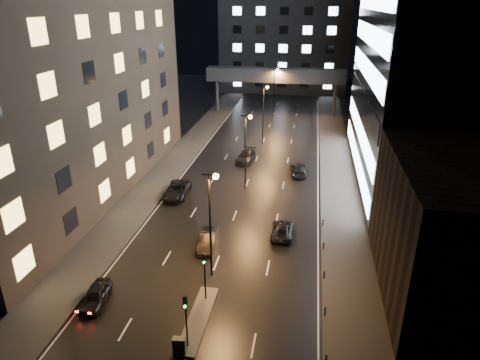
{
  "coord_description": "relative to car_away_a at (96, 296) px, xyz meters",
  "views": [
    {
      "loc": [
        8.03,
        -24.07,
        23.39
      ],
      "look_at": [
        0.4,
        21.41,
        4.0
      ],
      "focal_mm": 32.0,
      "sensor_mm": 36.0,
      "label": 1
    }
  ],
  "objects": [
    {
      "name": "ground",
      "position": [
        8.64,
        37.42,
        -0.73
      ],
      "size": [
        160.0,
        160.0,
        0.0
      ],
      "primitive_type": "plane",
      "color": "black",
      "rests_on": "ground"
    },
    {
      "name": "sidewalk_left",
      "position": [
        -3.86,
        32.42,
        -0.66
      ],
      "size": [
        5.0,
        110.0,
        0.15
      ],
      "primitive_type": "cube",
      "color": "#383533",
      "rests_on": "ground"
    },
    {
      "name": "sidewalk_right",
      "position": [
        21.14,
        32.42,
        -0.66
      ],
      "size": [
        5.0,
        110.0,
        0.15
      ],
      "primitive_type": "cube",
      "color": "#383533",
      "rests_on": "ground"
    },
    {
      "name": "building_left",
      "position": [
        -13.86,
        21.42,
        19.27
      ],
      "size": [
        15.0,
        48.0,
        40.0
      ],
      "primitive_type": "cube",
      "color": "#2D2319",
      "rests_on": "ground"
    },
    {
      "name": "building_right_low",
      "position": [
        28.64,
        6.42,
        5.27
      ],
      "size": [
        10.0,
        18.0,
        12.0
      ],
      "primitive_type": "cube",
      "color": "black",
      "rests_on": "ground"
    },
    {
      "name": "building_right_glass",
      "position": [
        33.64,
        33.42,
        21.77
      ],
      "size": [
        20.0,
        36.0,
        45.0
      ],
      "primitive_type": "cube",
      "color": "black",
      "rests_on": "ground"
    },
    {
      "name": "building_far",
      "position": [
        8.64,
        95.42,
        11.77
      ],
      "size": [
        34.0,
        14.0,
        25.0
      ],
      "primitive_type": "cube",
      "color": "#333335",
      "rests_on": "ground"
    },
    {
      "name": "skybridge",
      "position": [
        8.64,
        67.42,
        7.61
      ],
      "size": [
        30.0,
        3.0,
        10.0
      ],
      "color": "#333335",
      "rests_on": "ground"
    },
    {
      "name": "median_island",
      "position": [
        8.94,
        -0.58,
        -0.66
      ],
      "size": [
        1.6,
        8.0,
        0.15
      ],
      "primitive_type": "cube",
      "color": "#383533",
      "rests_on": "ground"
    },
    {
      "name": "traffic_signal_near",
      "position": [
        8.94,
        1.92,
        2.36
      ],
      "size": [
        0.28,
        0.34,
        4.4
      ],
      "color": "black",
      "rests_on": "median_island"
    },
    {
      "name": "traffic_signal_far",
      "position": [
        8.94,
        -3.58,
        2.36
      ],
      "size": [
        0.28,
        0.34,
        4.4
      ],
      "color": "black",
      "rests_on": "median_island"
    },
    {
      "name": "bollard_row",
      "position": [
        18.84,
        3.92,
        -0.28
      ],
      "size": [
        0.12,
        25.12,
        0.9
      ],
      "color": "black",
      "rests_on": "ground"
    },
    {
      "name": "streetlight_near",
      "position": [
        8.8,
        5.42,
        5.77
      ],
      "size": [
        1.45,
        0.5,
        10.15
      ],
      "color": "black",
      "rests_on": "ground"
    },
    {
      "name": "streetlight_mid_a",
      "position": [
        8.8,
        25.42,
        5.77
      ],
      "size": [
        1.45,
        0.5,
        10.15
      ],
      "color": "black",
      "rests_on": "ground"
    },
    {
      "name": "streetlight_mid_b",
      "position": [
        8.8,
        45.42,
        5.77
      ],
      "size": [
        1.45,
        0.5,
        10.15
      ],
      "color": "black",
      "rests_on": "ground"
    },
    {
      "name": "streetlight_far",
      "position": [
        8.8,
        65.42,
        5.77
      ],
      "size": [
        1.45,
        0.5,
        10.15
      ],
      "color": "black",
      "rests_on": "ground"
    },
    {
      "name": "car_away_a",
      "position": [
        0.0,
        0.0,
        0.0
      ],
      "size": [
        2.23,
        4.47,
        1.46
      ],
      "primitive_type": "imported",
      "rotation": [
        0.0,
        0.0,
        0.12
      ],
      "color": "black",
      "rests_on": "ground"
    },
    {
      "name": "car_away_b",
      "position": [
        7.14,
        10.14,
        0.05
      ],
      "size": [
        1.99,
        4.86,
        1.57
      ],
      "primitive_type": "imported",
      "rotation": [
        0.0,
        0.0,
        0.07
      ],
      "color": "black",
      "rests_on": "ground"
    },
    {
      "name": "car_away_c",
      "position": [
        0.3,
        21.61,
        0.1
      ],
      "size": [
        3.03,
        6.08,
        1.65
      ],
      "primitive_type": "imported",
      "rotation": [
        0.0,
        0.0,
        0.05
      ],
      "color": "black",
      "rests_on": "ground"
    },
    {
      "name": "car_away_d",
      "position": [
        7.14,
        35.77,
        0.08
      ],
      "size": [
        2.81,
        5.75,
        1.61
      ],
      "primitive_type": "imported",
      "rotation": [
        0.0,
        0.0,
        -0.1
      ],
      "color": "black",
      "rests_on": "ground"
    },
    {
      "name": "car_toward_a",
      "position": [
        14.49,
        13.75,
        -0.06
      ],
      "size": [
        2.26,
        4.84,
        1.34
      ],
      "primitive_type": "imported",
      "rotation": [
        0.0,
        0.0,
        3.15
      ],
      "color": "black",
      "rests_on": "ground"
    },
    {
      "name": "car_toward_b",
      "position": [
        15.5,
        31.8,
        0.03
      ],
      "size": [
        2.73,
        5.49,
        1.53
      ],
      "primitive_type": "imported",
      "rotation": [
        0.0,
        0.0,
        3.26
      ],
      "color": "black",
      "rests_on": "ground"
    },
    {
      "name": "utility_cabinet",
      "position": [
        8.54,
        -4.28,
        0.07
      ],
      "size": [
        0.95,
        0.54,
        1.29
      ],
      "primitive_type": "cube",
      "rotation": [
        0.0,
        0.0,
        0.06
      ],
      "color": "#464648",
      "rests_on": "median_island"
    }
  ]
}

